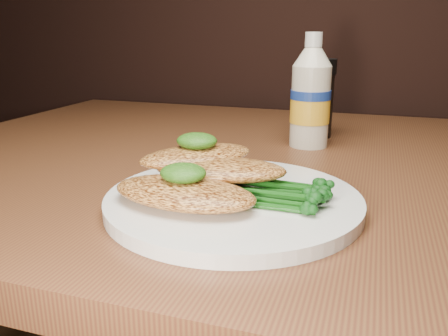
% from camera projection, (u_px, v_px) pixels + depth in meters
% --- Properties ---
extents(plate, '(0.27, 0.27, 0.01)m').
position_uv_depth(plate, '(233.00, 201.00, 0.48)').
color(plate, white).
rests_on(plate, dining_table).
extents(chicken_front, '(0.15, 0.09, 0.02)m').
position_uv_depth(chicken_front, '(184.00, 193.00, 0.45)').
color(chicken_front, '#DE9546').
rests_on(chicken_front, plate).
extents(chicken_mid, '(0.15, 0.09, 0.02)m').
position_uv_depth(chicken_mid, '(221.00, 169.00, 0.50)').
color(chicken_mid, '#DE9546').
rests_on(chicken_mid, plate).
extents(chicken_back, '(0.14, 0.14, 0.02)m').
position_uv_depth(chicken_back, '(197.00, 156.00, 0.52)').
color(chicken_back, '#DE9546').
rests_on(chicken_back, plate).
extents(pesto_front, '(0.06, 0.05, 0.02)m').
position_uv_depth(pesto_front, '(183.00, 173.00, 0.45)').
color(pesto_front, '#0F3508').
rests_on(pesto_front, chicken_front).
extents(pesto_back, '(0.05, 0.05, 0.02)m').
position_uv_depth(pesto_back, '(197.00, 141.00, 0.52)').
color(pesto_back, '#0F3508').
rests_on(pesto_back, chicken_back).
extents(broccolini_bundle, '(0.13, 0.11, 0.02)m').
position_uv_depth(broccolini_bundle, '(275.00, 189.00, 0.47)').
color(broccolini_bundle, '#124910').
rests_on(broccolini_bundle, plate).
extents(mayo_bottle, '(0.08, 0.08, 0.17)m').
position_uv_depth(mayo_bottle, '(311.00, 91.00, 0.71)').
color(mayo_bottle, beige).
rests_on(mayo_bottle, dining_table).
extents(pepper_grinder, '(0.07, 0.07, 0.13)m').
position_uv_depth(pepper_grinder, '(318.00, 98.00, 0.78)').
color(pepper_grinder, black).
rests_on(pepper_grinder, dining_table).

